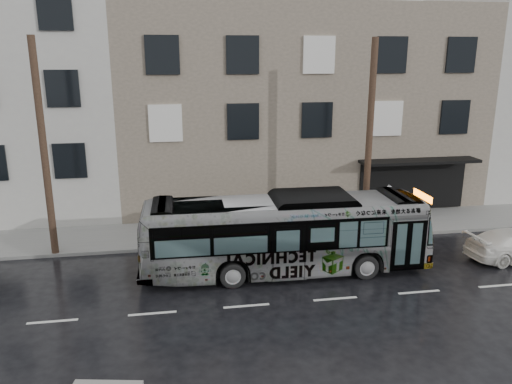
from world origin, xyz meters
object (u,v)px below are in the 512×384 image
utility_pole_front (369,141)px  utility_pole_rear (44,150)px  sign_post (387,209)px  bus (285,234)px

utility_pole_front → utility_pole_rear: (-14.00, 0.00, 0.00)m
sign_post → utility_pole_rear: bearing=180.0°
utility_pole_front → sign_post: bearing=0.0°
utility_pole_front → bus: 6.36m
sign_post → bus: size_ratio=0.21×
utility_pole_front → sign_post: (1.10, 0.00, -3.30)m
utility_pole_rear → bus: utility_pole_rear is taller
utility_pole_front → bus: (-4.59, -3.17, -3.07)m
utility_pole_rear → sign_post: size_ratio=3.75×
sign_post → bus: bearing=-150.9°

